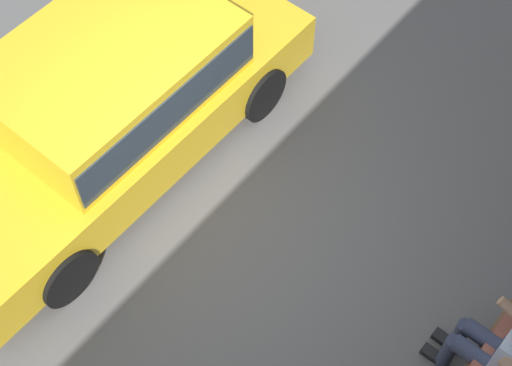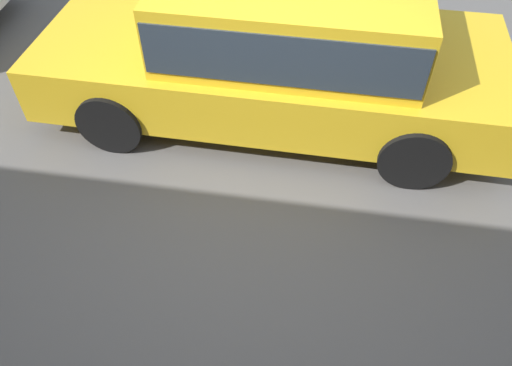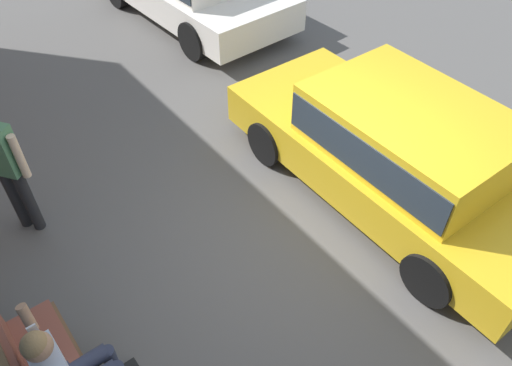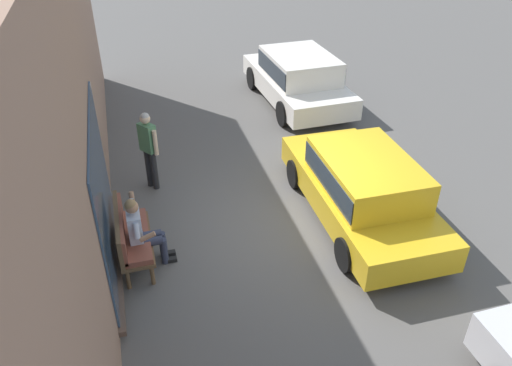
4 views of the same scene
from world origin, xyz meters
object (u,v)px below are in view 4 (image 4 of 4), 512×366
Objects in this scene: person_on_phone at (142,230)px; pedestrian_standing at (148,145)px; bench at (129,234)px; parked_car_far at (298,76)px; parked_car_mid at (362,186)px.

person_on_phone is 2.47m from pedestrian_standing.
bench is 7.61m from parked_car_far.
parked_car_mid is 2.52× the size of pedestrian_standing.
parked_car_far is 5.61m from pedestrian_standing.
pedestrian_standing reaches higher than parked_car_mid.
pedestrian_standing is (2.42, -0.37, 0.31)m from person_on_phone.
person_on_phone is at bearing 140.16° from parked_car_far.
person_on_phone is 4.13m from parked_car_mid.
person_on_phone is 7.55m from parked_car_far.
parked_car_far is (5.80, -4.84, 0.09)m from person_on_phone.
parked_car_far reaches higher than parked_car_mid.
pedestrian_standing is at bearing -8.71° from person_on_phone.
person_on_phone is at bearing 92.71° from parked_car_mid.
parked_car_mid is 0.99× the size of parked_car_far.
parked_car_far is at bearing -7.28° from parked_car_mid.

